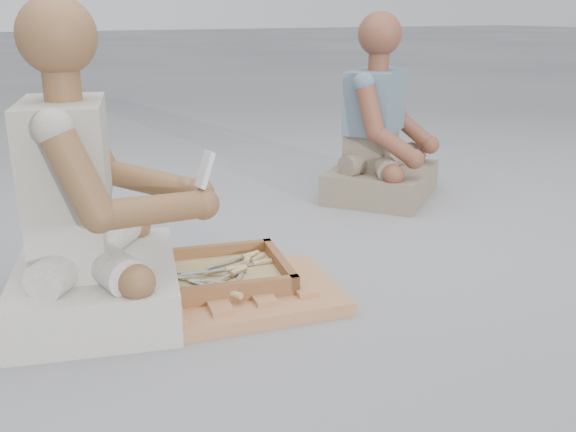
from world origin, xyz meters
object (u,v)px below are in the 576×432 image
carved_panel (234,296)px  tool_tray (216,274)px  craftsman (89,213)px  companion (381,138)px

carved_panel → tool_tray: (-0.02, 0.10, 0.04)m
tool_tray → craftsman: size_ratio=0.56×
companion → craftsman: bearing=-15.7°
tool_tray → companion: (1.18, 0.75, 0.24)m
carved_panel → tool_tray: size_ratio=1.26×
carved_panel → companion: 1.46m
tool_tray → craftsman: bearing=173.3°
carved_panel → craftsman: (-0.42, 0.15, 0.31)m
craftsman → companion: craftsman is taller
carved_panel → craftsman: size_ratio=0.70×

